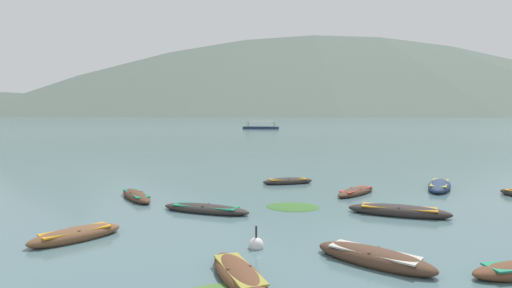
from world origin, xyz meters
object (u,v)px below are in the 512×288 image
Objects in this scene: rowboat_6 at (356,192)px; rowboat_12 at (374,258)px; rowboat_10 at (76,235)px; rowboat_0 at (239,274)px; ferry_0 at (261,127)px; rowboat_9 at (136,196)px; rowboat_1 at (399,211)px; rowboat_11 at (288,181)px; mooring_buoy at (256,245)px; rowboat_3 at (206,209)px; rowboat_2 at (439,186)px.

rowboat_6 is 0.92× the size of rowboat_12.
rowboat_10 is 0.85× the size of rowboat_12.
ferry_0 is at bearing 91.18° from rowboat_0.
rowboat_1 is at bearing -13.20° from rowboat_9.
rowboat_11 is (-4.44, 7.77, -0.03)m from rowboat_1.
rowboat_0 is at bearing -97.89° from mooring_buoy.
ferry_0 is at bearing 94.68° from rowboat_1.
mooring_buoy reaches higher than rowboat_6.
rowboat_1 is 1.20× the size of rowboat_9.
rowboat_6 is 10.42m from rowboat_12.
rowboat_11 is (7.78, 11.64, -0.02)m from rowboat_10.
rowboat_1 is 1.25× the size of rowboat_12.
rowboat_10 is at bearing -123.74° from rowboat_11.
rowboat_3 is 105.03m from ferry_0.
rowboat_12 is (9.71, -1.88, 0.01)m from rowboat_10.
rowboat_10 is at bearing 151.82° from rowboat_0.
rowboat_10 is at bearing -91.89° from ferry_0.
ferry_0 reaches higher than rowboat_0.
rowboat_9 is at bearing 146.29° from rowboat_3.
rowboat_0 is 0.98× the size of rowboat_12.
rowboat_3 is 4.86m from rowboat_9.
rowboat_2 is 1.29× the size of rowboat_11.
rowboat_9 reaches higher than rowboat_6.
rowboat_2 reaches higher than rowboat_9.
rowboat_6 is 11.65m from rowboat_9.
rowboat_2 is (4.32, 6.31, 0.01)m from rowboat_1.
rowboat_1 is at bearing 66.43° from rowboat_12.
rowboat_9 is (-4.04, 2.69, 0.01)m from rowboat_3.
mooring_buoy is at bearing -119.36° from rowboat_6.
rowboat_10 reaches higher than rowboat_3.
rowboat_2 reaches higher than rowboat_0.
rowboat_11 is (1.87, 14.81, 0.00)m from rowboat_0.
rowboat_1 reaches higher than rowboat_6.
rowboat_1 is at bearing -60.23° from rowboat_11.
rowboat_11 reaches higher than rowboat_0.
rowboat_2 reaches higher than rowboat_1.
ferry_0 reaches higher than rowboat_1.
rowboat_12 is at bearing -119.51° from rowboat_2.
rowboat_6 is at bearing 81.02° from rowboat_12.
rowboat_2 reaches higher than rowboat_6.
rowboat_9 is at bearing -148.66° from rowboat_11.
mooring_buoy is (6.45, -7.41, -0.05)m from rowboat_9.
rowboat_6 is 0.29× the size of ferry_0.
rowboat_12 is (1.94, -13.52, 0.03)m from rowboat_11.
rowboat_0 is 0.81× the size of rowboat_3.
rowboat_11 is at bearing -87.54° from ferry_0.
rowboat_1 reaches higher than rowboat_10.
ferry_0 is 109.78m from mooring_buoy.
rowboat_12 is (-1.63, -10.29, 0.04)m from rowboat_6.
ferry_0 reaches higher than mooring_buoy.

